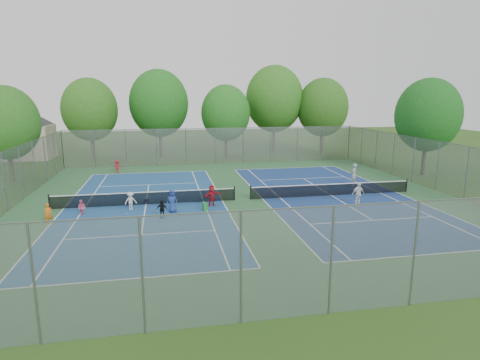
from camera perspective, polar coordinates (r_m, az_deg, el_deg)
name	(u,v)px	position (r m, az deg, el deg)	size (l,w,h in m)	color
ground	(243,200)	(29.75, 0.36, -2.85)	(120.00, 120.00, 0.00)	#2A4C18
court_pad	(243,200)	(29.75, 0.36, -2.84)	(32.00, 32.00, 0.01)	#2B5C34
court_left	(146,204)	(29.26, -13.24, -3.40)	(10.97, 23.77, 0.01)	navy
court_right	(331,195)	(31.80, 12.84, -2.14)	(10.97, 23.77, 0.01)	navy
net_left	(146,198)	(29.15, -13.28, -2.57)	(12.87, 0.10, 0.91)	black
net_right	(331,190)	(31.70, 12.88, -1.37)	(12.87, 0.10, 0.91)	black
fence_north	(215,146)	(44.91, -3.58, 4.83)	(32.00, 0.10, 4.00)	gray
fence_south	(331,261)	(14.56, 12.83, -11.20)	(32.00, 0.10, 4.00)	gray
fence_west	(4,182)	(30.61, -30.49, -0.28)	(32.00, 0.10, 4.00)	gray
fence_east	(438,166)	(35.94, 26.28, 1.76)	(32.00, 0.10, 4.00)	gray
house	(24,124)	(54.84, -28.42, 7.06)	(11.03, 11.03, 7.30)	#B7A88C
tree_nw	(90,110)	(50.94, -20.59, 9.36)	(6.40, 6.40, 9.58)	#443326
tree_nl	(159,103)	(51.21, -11.46, 10.62)	(7.20, 7.20, 10.69)	#443326
tree_nc	(226,113)	(49.83, -2.06, 9.49)	(6.00, 6.00, 8.85)	#443326
tree_nr	(274,99)	(54.19, 4.92, 11.41)	(7.60, 7.60, 11.42)	#443326
tree_ne	(323,107)	(54.27, 11.68, 10.07)	(6.60, 6.60, 9.77)	#443326
tree_side_w	(6,123)	(40.57, -30.35, 7.03)	(5.60, 5.60, 8.47)	#443326
tree_side_e	(428,115)	(42.14, 25.17, 8.35)	(6.00, 6.00, 9.20)	#443326
ball_crate	(146,201)	(29.82, -13.20, -2.87)	(0.31, 0.31, 0.27)	#183BB4
ball_hopper	(205,207)	(26.98, -4.98, -3.85)	(0.29, 0.29, 0.57)	#25892E
student_a	(48,214)	(26.71, -25.60, -4.38)	(0.47, 0.31, 1.29)	orange
student_b	(82,208)	(27.85, -21.60, -3.68)	(0.50, 0.39, 1.02)	#F65F88
student_c	(131,201)	(28.07, -15.29, -2.89)	(0.80, 0.46, 1.25)	silver
student_d	(162,210)	(25.71, -11.06, -4.14)	(0.69, 0.29, 1.17)	black
student_e	(172,201)	(26.83, -9.63, -2.99)	(0.75, 0.49, 1.54)	navy
student_f	(212,196)	(28.01, -4.01, -2.24)	(1.40, 0.45, 1.51)	#A91821
child_far_baseline	(117,167)	(41.43, -17.05, 1.83)	(0.85, 0.49, 1.32)	#A51723
instructor	(354,175)	(35.50, 15.86, 0.73)	(0.70, 0.46, 1.91)	#97979A
teen_court_b	(358,194)	(29.26, 16.45, -1.92)	(0.98, 0.41, 1.67)	white
tennis_ball_0	(98,226)	(25.29, -19.50, -6.22)	(0.07, 0.07, 0.07)	#A9C32D
tennis_ball_1	(127,214)	(27.27, -15.84, -4.65)	(0.07, 0.07, 0.07)	yellow
tennis_ball_2	(179,223)	(24.70, -8.64, -6.07)	(0.07, 0.07, 0.07)	#CBD932
tennis_ball_3	(116,222)	(25.70, -17.21, -5.76)	(0.07, 0.07, 0.07)	#C5E535
tennis_ball_4	(214,232)	(23.01, -3.72, -7.33)	(0.07, 0.07, 0.07)	yellow
tennis_ball_5	(170,225)	(24.45, -9.94, -6.31)	(0.07, 0.07, 0.07)	#BED832
tennis_ball_6	(85,236)	(23.86, -21.14, -7.44)	(0.07, 0.07, 0.07)	#CAE836
tennis_ball_7	(149,229)	(23.98, -12.88, -6.80)	(0.07, 0.07, 0.07)	gold
tennis_ball_8	(117,226)	(24.98, -17.04, -6.27)	(0.07, 0.07, 0.07)	#B5CE30
tennis_ball_9	(133,218)	(26.18, -15.02, -5.30)	(0.07, 0.07, 0.07)	#ACD130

